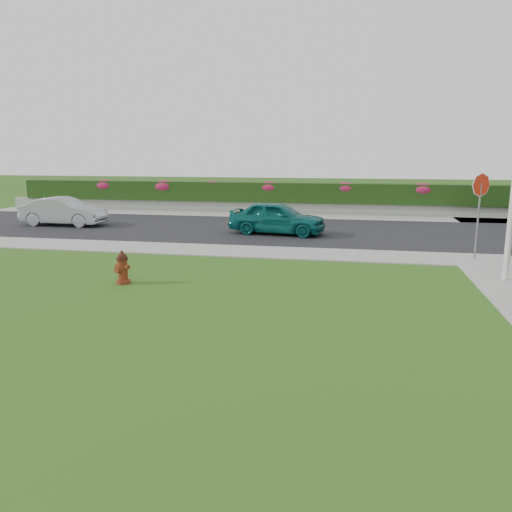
% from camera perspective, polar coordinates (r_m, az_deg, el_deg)
% --- Properties ---
extents(ground, '(120.00, 120.00, 0.00)m').
position_cam_1_polar(ground, '(8.74, -8.61, -11.17)').
color(ground, black).
rests_on(ground, ground).
extents(street_far, '(26.00, 8.00, 0.04)m').
position_cam_1_polar(street_far, '(23.17, -8.83, 3.28)').
color(street_far, black).
rests_on(street_far, ground).
extents(sidewalk_far, '(24.00, 2.00, 0.04)m').
position_cam_1_polar(sidewalk_far, '(19.05, -16.72, 1.09)').
color(sidewalk_far, gray).
rests_on(sidewalk_far, ground).
extents(curb_corner, '(2.00, 2.00, 0.04)m').
position_cam_1_polar(curb_corner, '(17.43, 24.71, -0.46)').
color(curb_corner, gray).
rests_on(curb_corner, ground).
extents(sidewalk_beyond, '(34.00, 2.00, 0.04)m').
position_cam_1_polar(sidewalk_beyond, '(27.05, 2.81, 4.61)').
color(sidewalk_beyond, gray).
rests_on(sidewalk_beyond, ground).
extents(retaining_wall, '(34.00, 0.40, 0.60)m').
position_cam_1_polar(retaining_wall, '(28.49, 3.24, 5.54)').
color(retaining_wall, gray).
rests_on(retaining_wall, ground).
extents(hedge, '(32.00, 0.90, 1.10)m').
position_cam_1_polar(hedge, '(28.51, 3.29, 7.26)').
color(hedge, black).
rests_on(hedge, retaining_wall).
extents(fire_hydrant, '(0.45, 0.43, 0.87)m').
position_cam_1_polar(fire_hydrant, '(13.53, -15.02, -1.34)').
color(fire_hydrant, '#52130C').
rests_on(fire_hydrant, ground).
extents(sedan_teal, '(4.19, 2.17, 1.36)m').
position_cam_1_polar(sedan_teal, '(20.82, 2.44, 4.41)').
color(sedan_teal, '#0B5753').
rests_on(sedan_teal, street_far).
extents(sedan_silver, '(3.95, 1.40, 1.30)m').
position_cam_1_polar(sedan_silver, '(24.95, -21.11, 4.78)').
color(sedan_silver, '#9FA0A6').
rests_on(sedan_silver, street_far).
extents(stop_sign, '(0.62, 0.45, 2.76)m').
position_cam_1_polar(stop_sign, '(17.24, 24.25, 6.37)').
color(stop_sign, slate).
rests_on(stop_sign, ground).
extents(flower_clump_a, '(1.36, 0.87, 0.68)m').
position_cam_1_polar(flower_clump_a, '(31.73, -16.83, 7.74)').
color(flower_clump_a, '#BE205B').
rests_on(flower_clump_a, hedge).
extents(flower_clump_b, '(1.41, 0.91, 0.71)m').
position_cam_1_polar(flower_clump_b, '(30.18, -10.44, 7.85)').
color(flower_clump_b, '#BE205B').
rests_on(flower_clump_b, hedge).
extents(flower_clump_c, '(1.09, 0.70, 0.55)m').
position_cam_1_polar(flower_clump_c, '(29.25, -5.02, 8.00)').
color(flower_clump_c, '#BE205B').
rests_on(flower_clump_c, hedge).
extents(flower_clump_d, '(1.29, 0.83, 0.64)m').
position_cam_1_polar(flower_clump_d, '(28.52, 1.50, 7.87)').
color(flower_clump_d, '#BE205B').
rests_on(flower_clump_d, hedge).
extents(flower_clump_e, '(1.26, 0.81, 0.63)m').
position_cam_1_polar(flower_clump_e, '(28.14, 10.18, 7.65)').
color(flower_clump_e, '#BE205B').
rests_on(flower_clump_e, hedge).
extents(flower_clump_f, '(1.34, 0.86, 0.67)m').
position_cam_1_polar(flower_clump_f, '(28.38, 18.49, 7.23)').
color(flower_clump_f, '#BE205B').
rests_on(flower_clump_f, hedge).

